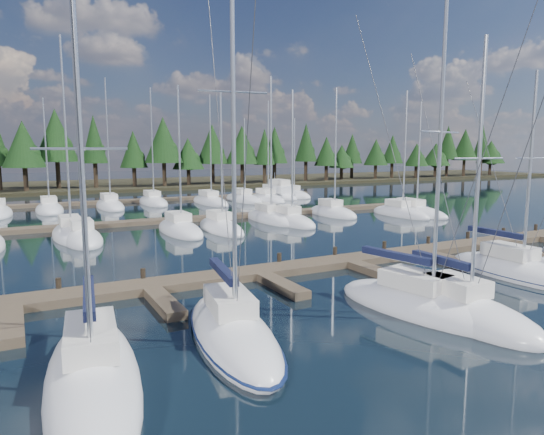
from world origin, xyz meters
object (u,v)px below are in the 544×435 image
main_dock (351,263)px  front_sailboat_3 (462,313)px  front_sailboat_4 (515,271)px  front_sailboat_1 (233,332)px  front_sailboat_2 (422,306)px  front_sailboat_0 (93,376)px  motor_yacht_right (278,195)px

main_dock → front_sailboat_3: size_ratio=3.66×
main_dock → front_sailboat_4: size_ratio=3.72×
main_dock → front_sailboat_1: (-10.77, -7.14, 0.10)m
front_sailboat_2 → front_sailboat_3: size_ratio=1.16×
front_sailboat_3 → main_dock: bearing=80.9°
front_sailboat_1 → front_sailboat_2: front_sailboat_1 is taller
front_sailboat_2 → front_sailboat_0: bearing=-178.9°
front_sailboat_3 → front_sailboat_4: 8.86m
front_sailboat_1 → front_sailboat_3: front_sailboat_1 is taller
front_sailboat_1 → motor_yacht_right: 53.25m
front_sailboat_0 → front_sailboat_1: bearing=14.3°
front_sailboat_1 → front_sailboat_4: bearing=3.4°
front_sailboat_1 → front_sailboat_3: (9.24, -2.42, -0.02)m
main_dock → front_sailboat_2: 8.48m
front_sailboat_0 → front_sailboat_4: size_ratio=1.07×
motor_yacht_right → front_sailboat_2: bearing=-111.4°
main_dock → front_sailboat_1: bearing=-146.5°
main_dock → front_sailboat_2: front_sailboat_2 is taller
main_dock → front_sailboat_2: size_ratio=3.16×
main_dock → front_sailboat_0: bearing=-152.0°
front_sailboat_3 → front_sailboat_4: size_ratio=1.02×
main_dock → front_sailboat_4: front_sailboat_4 is taller
front_sailboat_1 → front_sailboat_0: bearing=-165.7°
front_sailboat_2 → front_sailboat_4: front_sailboat_2 is taller
front_sailboat_1 → main_dock: bearing=33.5°
main_dock → motor_yacht_right: (16.13, 38.82, 0.29)m
front_sailboat_1 → front_sailboat_2: 8.50m
front_sailboat_1 → front_sailboat_4: front_sailboat_1 is taller
front_sailboat_1 → front_sailboat_2: bearing=-6.9°
front_sailboat_0 → front_sailboat_1: (5.05, 1.29, 0.03)m
front_sailboat_4 → motor_yacht_right: front_sailboat_4 is taller
front_sailboat_3 → motor_yacht_right: front_sailboat_3 is taller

